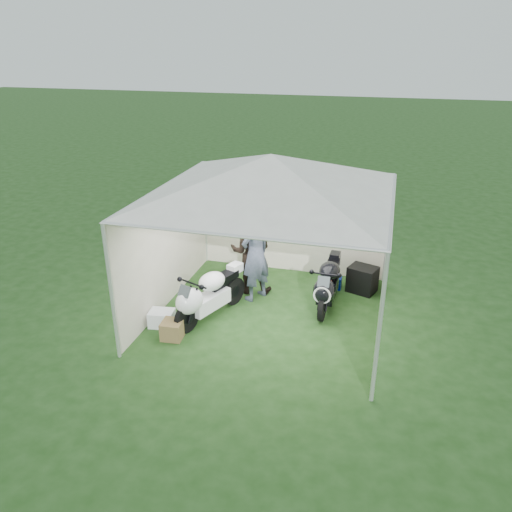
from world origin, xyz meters
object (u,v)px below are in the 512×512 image
(canopy_tent, at_px, (271,179))
(crate_1, at_px, (173,330))
(motorcycle_black, at_px, (328,283))
(person_blue_jacket, at_px, (256,254))
(equipment_box, at_px, (362,279))
(crate_0, at_px, (162,318))
(person_dark_jacket, at_px, (251,252))
(paddock_stand, at_px, (333,282))
(motorcycle_white, at_px, (207,295))

(canopy_tent, relative_size, crate_1, 16.05)
(motorcycle_black, relative_size, person_blue_jacket, 0.94)
(person_blue_jacket, relative_size, equipment_box, 3.53)
(canopy_tent, bearing_deg, crate_0, -151.20)
(canopy_tent, distance_m, person_blue_jacket, 1.75)
(motorcycle_black, bearing_deg, person_blue_jacket, -177.33)
(canopy_tent, distance_m, crate_0, 3.15)
(person_dark_jacket, xyz_separation_m, person_blue_jacket, (0.17, -0.28, 0.09))
(person_blue_jacket, height_order, crate_0, person_blue_jacket)
(paddock_stand, bearing_deg, equipment_box, 0.96)
(paddock_stand, height_order, equipment_box, equipment_box)
(crate_0, bearing_deg, paddock_stand, 39.66)
(person_blue_jacket, bearing_deg, crate_0, -13.84)
(motorcycle_white, distance_m, paddock_stand, 2.80)
(paddock_stand, bearing_deg, person_dark_jacket, -160.79)
(person_dark_jacket, height_order, crate_1, person_dark_jacket)
(motorcycle_white, height_order, crate_0, motorcycle_white)
(motorcycle_white, relative_size, crate_1, 4.96)
(motorcycle_black, bearing_deg, crate_0, -150.03)
(motorcycle_black, distance_m, equipment_box, 1.04)
(motorcycle_black, height_order, crate_1, motorcycle_black)
(motorcycle_white, xyz_separation_m, equipment_box, (2.63, 1.87, -0.23))
(motorcycle_black, bearing_deg, paddock_stand, 90.00)
(person_dark_jacket, xyz_separation_m, crate_0, (-1.17, -1.74, -0.72))
(motorcycle_white, distance_m, person_blue_jacket, 1.28)
(person_dark_jacket, bearing_deg, motorcycle_white, 62.75)
(person_dark_jacket, height_order, crate_0, person_dark_jacket)
(motorcycle_black, distance_m, crate_1, 3.02)
(canopy_tent, xyz_separation_m, paddock_stand, (1.02, 1.33, -2.45))
(canopy_tent, xyz_separation_m, person_blue_jacket, (-0.41, 0.50, -1.63))
(crate_1, bearing_deg, person_dark_jacket, 68.47)
(paddock_stand, height_order, person_blue_jacket, person_blue_jacket)
(equipment_box, bearing_deg, motorcycle_black, -126.10)
(crate_1, bearing_deg, equipment_box, 41.28)
(canopy_tent, bearing_deg, person_dark_jacket, 126.93)
(canopy_tent, relative_size, paddock_stand, 17.29)
(motorcycle_white, relative_size, crate_0, 4.06)
(crate_1, bearing_deg, crate_0, 137.63)
(canopy_tent, xyz_separation_m, motorcycle_black, (1.00, 0.52, -2.08))
(crate_1, bearing_deg, motorcycle_black, 37.03)
(paddock_stand, xyz_separation_m, person_blue_jacket, (-1.43, -0.84, 0.82))
(crate_0, height_order, crate_1, crate_1)
(motorcycle_black, bearing_deg, person_dark_jacket, 172.47)
(canopy_tent, xyz_separation_m, equipment_box, (1.60, 1.34, -2.31))
(motorcycle_white, relative_size, equipment_box, 3.26)
(motorcycle_white, xyz_separation_m, crate_0, (-0.71, -0.43, -0.36))
(person_dark_jacket, relative_size, crate_1, 4.89)
(person_blue_jacket, distance_m, crate_0, 2.14)
(motorcycle_black, bearing_deg, motorcycle_white, -151.04)
(canopy_tent, bearing_deg, motorcycle_white, -152.88)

